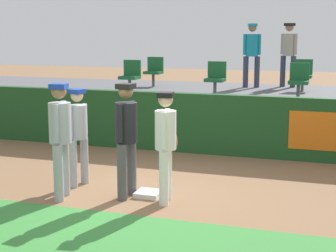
{
  "coord_description": "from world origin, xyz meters",
  "views": [
    {
      "loc": [
        3.14,
        -7.76,
        2.64
      ],
      "look_at": [
        0.18,
        1.06,
        1.0
      ],
      "focal_mm": 56.75,
      "sensor_mm": 36.0,
      "label": 1
    }
  ],
  "objects": [
    {
      "name": "spectator_capped",
      "position": [
        1.57,
        7.66,
        2.15
      ],
      "size": [
        0.47,
        0.44,
        1.79
      ],
      "rotation": [
        0.0,
        0.0,
        2.76
      ],
      "color": "#33384C",
      "rests_on": "bleacher_platform"
    },
    {
      "name": "seat_front_left",
      "position": [
        -2.1,
        4.84,
        1.58
      ],
      "size": [
        0.46,
        0.44,
        0.84
      ],
      "color": "#4C4C51",
      "rests_on": "bleacher_platform"
    },
    {
      "name": "spectator_hooded",
      "position": [
        0.6,
        7.21,
        2.14
      ],
      "size": [
        0.48,
        0.43,
        1.78
      ],
      "rotation": [
        0.0,
        0.0,
        3.46
      ],
      "color": "#33384C",
      "rests_on": "bleacher_platform"
    },
    {
      "name": "player_fielder_home",
      "position": [
        0.55,
        -0.15,
        1.01
      ],
      "size": [
        0.38,
        0.56,
        1.75
      ],
      "rotation": [
        0.0,
        0.0,
        -1.41
      ],
      "color": "white",
      "rests_on": "ground_plane"
    },
    {
      "name": "field_wall",
      "position": [
        0.01,
        3.4,
        0.66
      ],
      "size": [
        18.0,
        0.26,
        1.33
      ],
      "color": "#19471E",
      "rests_on": "ground_plane"
    },
    {
      "name": "player_umpire",
      "position": [
        -0.13,
        -0.11,
        1.07
      ],
      "size": [
        0.38,
        0.52,
        1.85
      ],
      "rotation": [
        0.0,
        0.0,
        -1.66
      ],
      "color": "#4C4C51",
      "rests_on": "ground_plane"
    },
    {
      "name": "player_coach_visitor",
      "position": [
        -1.1,
        -0.48,
        1.08
      ],
      "size": [
        0.42,
        0.51,
        1.86
      ],
      "rotation": [
        0.0,
        0.0,
        -1.36
      ],
      "color": "#9EA3AD",
      "rests_on": "ground_plane"
    },
    {
      "name": "bleacher_platform",
      "position": [
        0.0,
        5.97,
        0.56
      ],
      "size": [
        18.0,
        4.8,
        1.11
      ],
      "primitive_type": "cube",
      "color": "#59595E",
      "rests_on": "ground_plane"
    },
    {
      "name": "grass_foreground_strip",
      "position": [
        0.0,
        -2.27,
        0.0
      ],
      "size": [
        18.0,
        2.8,
        0.01
      ],
      "primitive_type": "cube",
      "color": "#388438",
      "rests_on": "ground_plane"
    },
    {
      "name": "seat_front_right",
      "position": [
        2.11,
        4.84,
        1.58
      ],
      "size": [
        0.45,
        0.44,
        0.84
      ],
      "color": "#4C4C51",
      "rests_on": "bleacher_platform"
    },
    {
      "name": "seat_back_right",
      "position": [
        2.06,
        6.64,
        1.58
      ],
      "size": [
        0.47,
        0.44,
        0.84
      ],
      "color": "#4C4C51",
      "rests_on": "bleacher_platform"
    },
    {
      "name": "seat_front_center",
      "position": [
        0.14,
        4.84,
        1.58
      ],
      "size": [
        0.46,
        0.44,
        0.84
      ],
      "color": "#4C4C51",
      "rests_on": "bleacher_platform"
    },
    {
      "name": "player_runner_visitor",
      "position": [
        -1.19,
        0.26,
        0.98
      ],
      "size": [
        0.38,
        0.47,
        1.69
      ],
      "rotation": [
        0.0,
        0.0,
        -1.77
      ],
      "color": "#9EA3AD",
      "rests_on": "ground_plane"
    },
    {
      "name": "seat_back_left",
      "position": [
        -2.12,
        6.64,
        1.58
      ],
      "size": [
        0.48,
        0.44,
        0.84
      ],
      "color": "#4C4C51",
      "rests_on": "bleacher_platform"
    },
    {
      "name": "first_base",
      "position": [
        0.18,
        0.06,
        0.04
      ],
      "size": [
        0.4,
        0.4,
        0.08
      ],
      "primitive_type": "cube",
      "color": "white",
      "rests_on": "ground_plane"
    },
    {
      "name": "ground_plane",
      "position": [
        0.0,
        0.0,
        0.0
      ],
      "size": [
        60.0,
        60.0,
        0.0
      ],
      "primitive_type": "plane",
      "color": "#846042"
    }
  ]
}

